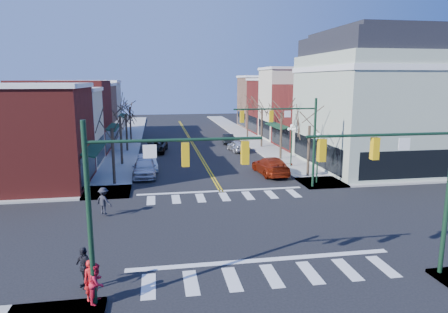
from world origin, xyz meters
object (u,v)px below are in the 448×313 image
pedestrian_dark_a (84,267)px  pedestrian_dark_b (104,201)px  lamppost_corner (318,149)px  pedestrian_red_b (97,283)px  car_left_near (144,167)px  victorian_corner (375,100)px  lamppost_midblock (292,138)px  car_right_near (271,166)px  pedestrian_red_a (91,280)px  car_right_mid (237,146)px  car_left_far (155,146)px  car_left_mid (147,163)px  car_right_far (228,139)px

pedestrian_dark_a → pedestrian_dark_b: pedestrian_dark_b is taller
lamppost_corner → pedestrian_red_b: size_ratio=2.74×
lamppost_corner → car_left_near: bearing=160.0°
victorian_corner → pedestrian_dark_b: 27.82m
pedestrian_dark_a → car_left_near: bearing=130.7°
lamppost_midblock → pedestrian_red_b: lamppost_midblock is taller
car_right_near → car_left_near: bearing=-9.2°
car_left_near → pedestrian_red_b: 21.04m
pedestrian_red_a → car_right_near: bearing=32.4°
lamppost_midblock → car_left_near: bearing=-174.7°
victorian_corner → car_right_mid: bearing=138.4°
pedestrian_dark_a → victorian_corner: bearing=86.4°
car_left_far → car_right_mid: size_ratio=1.31×
car_left_mid → pedestrian_dark_b: pedestrian_dark_b is taller
lamppost_corner → car_right_near: size_ratio=0.78×
pedestrian_red_a → pedestrian_red_b: 0.30m
car_left_mid → pedestrian_red_a: (-1.70, -23.45, 0.22)m
pedestrian_red_a → pedestrian_dark_b: bearing=70.0°
pedestrian_red_a → pedestrian_dark_b: 10.39m
car_right_mid → lamppost_corner: bearing=95.5°
lamppost_corner → lamppost_midblock: (0.00, 6.50, 0.00)m
car_right_far → car_right_near: bearing=98.3°
victorian_corner → lamppost_corner: bearing=-144.1°
lamppost_midblock → car_right_mid: lamppost_midblock is taller
car_right_far → car_left_far: bearing=35.4°
car_right_near → car_right_far: 18.68m
car_left_mid → car_right_mid: (10.62, 8.56, -0.04)m
car_left_near → pedestrian_dark_b: bearing=-102.0°
lamppost_corner → pedestrian_dark_b: size_ratio=2.47×
pedestrian_red_b → car_right_mid: bearing=-8.1°
pedestrian_dark_a → car_right_near: bearing=100.6°
car_right_near → car_right_far: size_ratio=1.38×
pedestrian_dark_a → lamppost_corner: bearing=88.3°
car_right_far → lamppost_midblock: bearing=108.3°
pedestrian_red_a → car_left_near: bearing=61.5°
lamppost_midblock → car_left_mid: 14.26m
victorian_corner → car_left_near: size_ratio=2.84×
pedestrian_dark_b → car_left_mid: bearing=-64.6°
pedestrian_red_b → car_right_near: bearing=-20.1°
pedestrian_red_a → car_right_far: bearing=47.9°
car_right_mid → car_left_mid: bearing=32.7°
victorian_corner → car_left_mid: size_ratio=3.16×
victorian_corner → pedestrian_dark_a: victorian_corner is taller
car_left_mid → car_right_mid: 13.64m
pedestrian_dark_b → lamppost_corner: bearing=-126.2°
lamppost_corner → victorian_corner: bearing=35.9°
victorian_corner → pedestrian_red_a: victorian_corner is taller
car_left_near → pedestrian_dark_a: pedestrian_dark_a is taller
victorian_corner → lamppost_midblock: bearing=176.6°
car_right_far → pedestrian_red_b: bearing=79.0°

